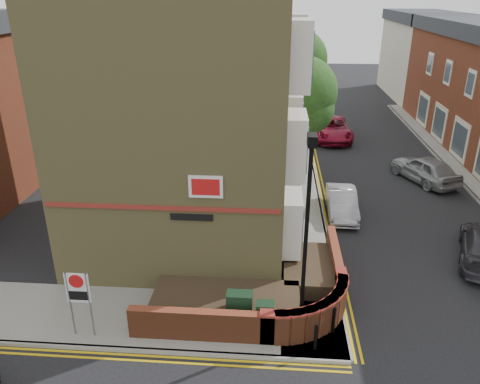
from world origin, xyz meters
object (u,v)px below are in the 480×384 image
zone_sign (78,293)px  silver_car_near (342,203)px  lamppost (306,239)px  utility_cabinet_large (239,309)px

zone_sign → silver_car_near: zone_sign is taller
zone_sign → lamppost: bearing=6.1°
lamppost → silver_car_near: 9.30m
lamppost → silver_car_near: size_ratio=1.69×
lamppost → utility_cabinet_large: 3.24m
lamppost → utility_cabinet_large: lamppost is taller
utility_cabinet_large → lamppost: bearing=-3.0°
lamppost → zone_sign: size_ratio=2.86×
lamppost → zone_sign: bearing=-173.9°
utility_cabinet_large → zone_sign: size_ratio=0.55×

